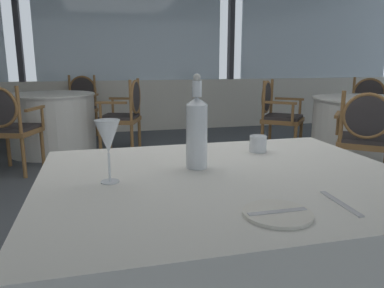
# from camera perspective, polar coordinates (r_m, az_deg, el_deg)

# --- Properties ---
(ground_plane) EXTENTS (14.07, 14.07, 0.00)m
(ground_plane) POSITION_cam_1_polar(r_m,az_deg,el_deg) (2.93, -1.29, -10.98)
(ground_plane) COLOR #4C5156
(window_wall_far) EXTENTS (10.82, 0.14, 2.74)m
(window_wall_far) POSITION_cam_1_polar(r_m,az_deg,el_deg) (6.35, -9.04, 11.81)
(window_wall_far) COLOR silver
(window_wall_far) RESTS_ON ground_plane
(foreground_table) EXTENTS (1.35, 1.09, 0.76)m
(foreground_table) POSITION_cam_1_polar(r_m,az_deg,el_deg) (1.54, 5.15, -18.44)
(foreground_table) COLOR silver
(foreground_table) RESTS_ON ground_plane
(side_plate) EXTENTS (0.19, 0.19, 0.01)m
(side_plate) POSITION_cam_1_polar(r_m,az_deg,el_deg) (1.06, 12.92, -10.32)
(side_plate) COLOR silver
(side_plate) RESTS_ON foreground_table
(butter_knife) EXTENTS (0.17, 0.02, 0.00)m
(butter_knife) POSITION_cam_1_polar(r_m,az_deg,el_deg) (1.06, 12.94, -10.06)
(butter_knife) COLOR silver
(butter_knife) RESTS_ON foreground_table
(dinner_fork) EXTENTS (0.03, 0.20, 0.00)m
(dinner_fork) POSITION_cam_1_polar(r_m,az_deg,el_deg) (1.19, 21.73, -8.39)
(dinner_fork) COLOR silver
(dinner_fork) RESTS_ON foreground_table
(water_bottle) EXTENTS (0.08, 0.08, 0.36)m
(water_bottle) POSITION_cam_1_polar(r_m,az_deg,el_deg) (1.44, 0.73, 2.09)
(water_bottle) COLOR white
(water_bottle) RESTS_ON foreground_table
(wine_glass) EXTENTS (0.09, 0.09, 0.22)m
(wine_glass) POSITION_cam_1_polar(r_m,az_deg,el_deg) (1.29, -12.73, 0.94)
(wine_glass) COLOR white
(wine_glass) RESTS_ON foreground_table
(water_tumbler) EXTENTS (0.08, 0.08, 0.07)m
(water_tumbler) POSITION_cam_1_polar(r_m,az_deg,el_deg) (1.74, 10.05, 0.04)
(water_tumbler) COLOR white
(water_tumbler) RESTS_ON foreground_table
(background_table_0) EXTENTS (1.21, 1.21, 0.76)m
(background_table_0) POSITION_cam_1_polar(r_m,az_deg,el_deg) (4.71, 24.94, 1.79)
(background_table_0) COLOR silver
(background_table_0) RESTS_ON ground_plane
(dining_chair_0_0) EXTENTS (0.65, 0.66, 0.94)m
(dining_chair_0_0) POSITION_cam_1_polar(r_m,az_deg,el_deg) (4.80, 12.76, 4.92)
(dining_chair_0_0) COLOR olive
(dining_chair_0_0) RESTS_ON ground_plane
(dining_chair_0_1) EXTENTS (0.66, 0.65, 0.92)m
(dining_chair_0_1) POSITION_cam_1_polar(r_m,az_deg,el_deg) (3.67, 24.96, 1.54)
(dining_chair_0_1) COLOR olive
(dining_chair_0_1) RESTS_ON ground_plane
(dining_chair_0_3) EXTENTS (0.66, 0.65, 0.94)m
(dining_chair_0_3) POSITION_cam_1_polar(r_m,az_deg,el_deg) (5.71, 25.24, 5.21)
(dining_chair_0_3) COLOR olive
(dining_chair_0_3) RESTS_ON ground_plane
(background_table_1) EXTENTS (1.11, 1.11, 0.76)m
(background_table_1) POSITION_cam_1_polar(r_m,az_deg,el_deg) (5.15, -20.56, 2.99)
(background_table_1) COLOR silver
(background_table_1) RESTS_ON ground_plane
(dining_chair_1_0) EXTENTS (0.59, 0.63, 0.95)m
(dining_chair_1_0) POSITION_cam_1_polar(r_m,az_deg,el_deg) (4.78, -10.02, 5.05)
(dining_chair_1_0) COLOR olive
(dining_chair_1_0) RESTS_ON ground_plane
(dining_chair_1_1) EXTENTS (0.63, 0.59, 0.95)m
(dining_chair_1_1) POSITION_cam_1_polar(r_m,az_deg,el_deg) (6.02, -16.68, 6.15)
(dining_chair_1_1) COLOR olive
(dining_chair_1_1) RESTS_ON ground_plane
(dining_chair_1_3) EXTENTS (0.63, 0.59, 0.93)m
(dining_chair_1_3) POSITION_cam_1_polar(r_m,az_deg,el_deg) (4.27, -26.32, 2.96)
(dining_chair_1_3) COLOR olive
(dining_chair_1_3) RESTS_ON ground_plane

